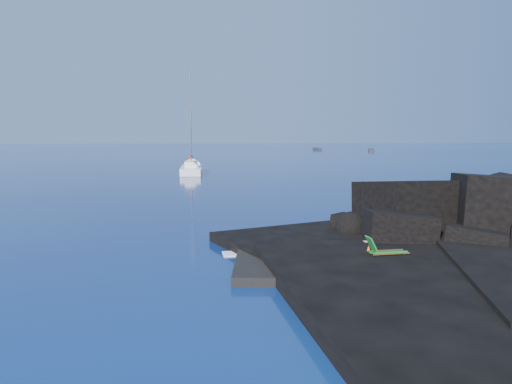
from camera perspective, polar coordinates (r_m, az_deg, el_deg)
ground at (r=20.25m, az=-2.96°, el=-9.04°), size 400.00×400.00×0.00m
headland at (r=26.84m, az=25.91°, el=-5.74°), size 24.00×24.00×3.60m
beach at (r=21.34m, az=9.29°, el=-8.29°), size 9.08×6.86×0.70m
surf_foam at (r=25.70m, az=7.94°, el=-5.63°), size 10.00×8.00×0.06m
sailboat at (r=66.11m, az=-7.38°, el=2.12°), size 2.89×12.73×13.29m
deck_chair at (r=21.05m, az=14.90°, el=-6.09°), size 1.70×0.88×1.12m
towel at (r=23.27m, az=13.07°, el=-6.14°), size 1.94×0.94×0.05m
sunbather at (r=23.23m, az=13.08°, el=-5.76°), size 1.83×0.52×0.27m
marker_cone at (r=21.47m, az=12.74°, el=-6.63°), size 0.40×0.40×0.50m
distant_boat_a at (r=147.39m, az=7.01°, el=4.81°), size 1.94×4.55×0.59m
distant_boat_b at (r=140.38m, az=13.04°, el=4.57°), size 2.65×4.97×0.63m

